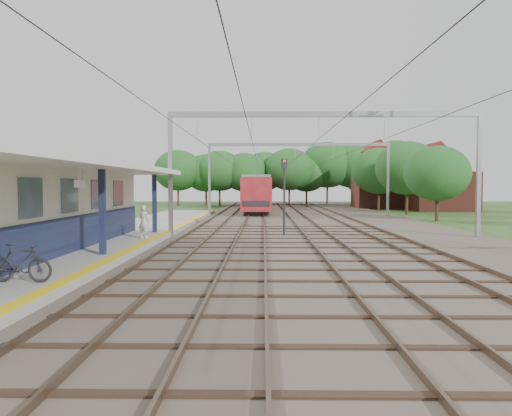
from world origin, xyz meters
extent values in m
plane|color=#2D4C1E|center=(0.00, 0.00, 0.00)|extent=(160.00, 160.00, 0.00)
cube|color=#473D33|center=(4.00, 30.00, 0.05)|extent=(18.00, 90.00, 0.10)
cube|color=gray|center=(-7.50, 14.00, 0.17)|extent=(5.00, 52.00, 0.35)
cube|color=yellow|center=(-5.25, 14.00, 0.35)|extent=(0.45, 52.00, 0.01)
cube|color=beige|center=(-8.90, 7.00, 2.05)|extent=(3.20, 18.00, 3.40)
cube|color=#121A39|center=(-7.28, 7.00, 1.05)|extent=(0.06, 18.00, 1.40)
cube|color=slate|center=(-7.27, 7.00, 2.55)|extent=(0.05, 16.00, 1.30)
cube|color=#121A39|center=(-5.90, 6.00, 1.95)|extent=(0.22, 0.22, 3.20)
cube|color=#121A39|center=(-5.90, 15.00, 1.95)|extent=(0.22, 0.22, 3.20)
cube|color=silver|center=(-7.80, 6.00, 3.67)|extent=(6.40, 20.00, 0.24)
cube|color=white|center=(-6.00, 4.00, 3.00)|extent=(0.06, 0.85, 0.26)
cube|color=brown|center=(-4.22, 30.00, 0.17)|extent=(0.07, 88.00, 0.15)
cube|color=brown|center=(-2.78, 30.00, 0.17)|extent=(0.07, 88.00, 0.15)
cube|color=brown|center=(-1.22, 30.00, 0.17)|extent=(0.07, 88.00, 0.15)
cube|color=brown|center=(0.22, 30.00, 0.17)|extent=(0.07, 88.00, 0.15)
cube|color=brown|center=(2.48, 30.00, 0.17)|extent=(0.07, 88.00, 0.15)
cube|color=brown|center=(3.92, 30.00, 0.17)|extent=(0.07, 88.00, 0.15)
cube|color=brown|center=(6.08, 30.00, 0.17)|extent=(0.07, 88.00, 0.15)
cube|color=brown|center=(7.52, 30.00, 0.17)|extent=(0.07, 88.00, 0.15)
cube|color=gray|center=(-5.00, 15.00, 3.50)|extent=(0.22, 0.22, 7.00)
cube|color=gray|center=(12.00, 15.00, 3.50)|extent=(0.22, 0.22, 7.00)
cube|color=gray|center=(3.50, 15.00, 6.85)|extent=(17.00, 0.20, 0.30)
cube|color=gray|center=(-5.00, 35.00, 3.50)|extent=(0.22, 0.22, 7.00)
cube|color=gray|center=(12.00, 35.00, 3.50)|extent=(0.22, 0.22, 7.00)
cube|color=gray|center=(3.50, 35.00, 6.85)|extent=(17.00, 0.20, 0.30)
cylinder|color=black|center=(-3.50, 30.00, 5.50)|extent=(0.02, 88.00, 0.02)
cylinder|color=black|center=(-0.50, 30.00, 5.50)|extent=(0.02, 88.00, 0.02)
cylinder|color=black|center=(3.20, 30.00, 5.50)|extent=(0.02, 88.00, 0.02)
cylinder|color=black|center=(6.80, 30.00, 5.50)|extent=(0.02, 88.00, 0.02)
cylinder|color=#382619|center=(-10.00, 61.00, 1.44)|extent=(0.28, 0.28, 2.88)
ellipsoid|color=#1A4B1C|center=(-10.00, 61.00, 4.96)|extent=(6.72, 6.72, 5.76)
cylinder|color=#382619|center=(-4.00, 63.00, 1.26)|extent=(0.28, 0.28, 2.52)
ellipsoid|color=#1A4B1C|center=(-4.00, 63.00, 4.34)|extent=(5.88, 5.88, 5.04)
cylinder|color=#382619|center=(2.00, 60.00, 1.62)|extent=(0.28, 0.28, 3.24)
ellipsoid|color=#1A4B1C|center=(2.00, 60.00, 5.58)|extent=(7.56, 7.56, 6.48)
cylinder|color=#382619|center=(8.00, 62.00, 1.35)|extent=(0.28, 0.28, 2.70)
ellipsoid|color=#1A4B1C|center=(8.00, 62.00, 4.65)|extent=(6.30, 6.30, 5.40)
cylinder|color=#382619|center=(14.50, 38.00, 1.26)|extent=(0.28, 0.28, 2.52)
ellipsoid|color=#1A4B1C|center=(14.50, 38.00, 4.34)|extent=(5.88, 5.88, 5.04)
cylinder|color=#382619|center=(15.00, 54.00, 1.44)|extent=(0.28, 0.28, 2.88)
ellipsoid|color=#1A4B1C|center=(15.00, 54.00, 4.96)|extent=(6.72, 6.72, 5.76)
cube|color=brown|center=(21.00, 46.00, 2.25)|extent=(7.00, 6.00, 4.50)
cube|color=maroon|center=(21.00, 46.00, 5.40)|extent=(4.99, 6.12, 4.99)
cube|color=brown|center=(16.00, 52.00, 2.50)|extent=(8.00, 6.00, 5.00)
cube|color=maroon|center=(16.00, 52.00, 5.90)|extent=(5.52, 6.12, 5.52)
imported|color=beige|center=(-5.72, 11.73, 1.16)|extent=(0.69, 0.57, 1.63)
imported|color=black|center=(-6.33, 0.52, 0.87)|extent=(1.76, 0.58, 1.05)
cube|color=black|center=(-0.50, 41.57, 0.32)|extent=(2.32, 16.53, 0.44)
cube|color=maroon|center=(-0.50, 41.57, 2.12)|extent=(2.90, 17.97, 3.14)
cube|color=black|center=(-0.50, 41.57, 2.45)|extent=(2.94, 16.53, 0.90)
cube|color=slate|center=(-0.50, 41.57, 3.81)|extent=(2.66, 17.97, 0.28)
cube|color=black|center=(-0.50, 60.14, 0.32)|extent=(2.32, 16.53, 0.44)
cube|color=maroon|center=(-0.50, 60.14, 2.12)|extent=(2.90, 17.97, 3.14)
cube|color=black|center=(-0.50, 60.14, 2.45)|extent=(2.94, 16.53, 0.90)
cube|color=slate|center=(-0.50, 60.14, 3.81)|extent=(2.66, 17.97, 0.28)
cylinder|color=black|center=(1.35, 15.91, 2.04)|extent=(0.15, 0.15, 4.08)
cube|color=black|center=(1.35, 15.91, 4.18)|extent=(0.35, 0.28, 0.56)
sphere|color=red|center=(1.35, 15.81, 4.33)|extent=(0.14, 0.14, 0.14)
camera|label=1|loc=(0.15, -12.60, 2.94)|focal=35.00mm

